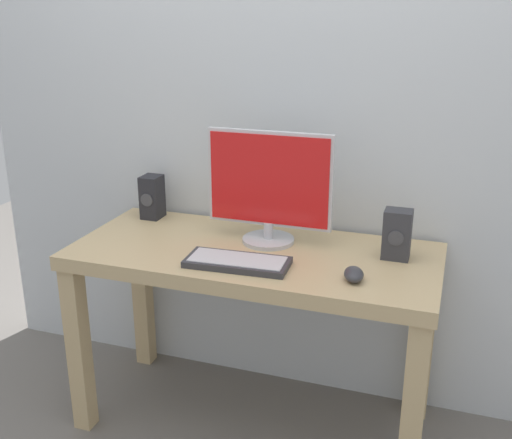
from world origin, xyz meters
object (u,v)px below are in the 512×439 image
object	(u,v)px
mouse	(354,274)
speaker_right	(397,234)
speaker_left	(152,197)
keyboard_primary	(237,262)
desk	(254,278)
monitor	(269,187)

from	to	relation	value
mouse	speaker_right	size ratio (longest dim) A/B	0.56
speaker_right	speaker_left	xyz separation A→B (m)	(-1.04, 0.12, 0.00)
keyboard_primary	speaker_right	bearing A→B (deg)	25.56
speaker_right	desk	bearing A→B (deg)	-170.02
speaker_left	speaker_right	bearing A→B (deg)	-6.71
monitor	speaker_right	size ratio (longest dim) A/B	2.67
speaker_right	speaker_left	bearing A→B (deg)	173.29
desk	speaker_right	xyz separation A→B (m)	(0.51, 0.09, 0.21)
mouse	speaker_left	size ratio (longest dim) A/B	0.56
monitor	mouse	size ratio (longest dim) A/B	4.73
keyboard_primary	speaker_right	distance (m)	0.58
monitor	speaker_right	xyz separation A→B (m)	(0.48, -0.01, -0.13)
keyboard_primary	mouse	size ratio (longest dim) A/B	3.63
monitor	speaker_left	bearing A→B (deg)	168.78
mouse	speaker_left	world-z (taller)	speaker_left
keyboard_primary	speaker_left	size ratio (longest dim) A/B	2.02
mouse	speaker_left	xyz separation A→B (m)	(-0.93, 0.36, 0.07)
desk	mouse	distance (m)	0.45
monitor	mouse	bearing A→B (deg)	-33.87
monitor	desk	bearing A→B (deg)	-104.57
desk	speaker_right	world-z (taller)	speaker_right
mouse	monitor	bearing A→B (deg)	132.03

